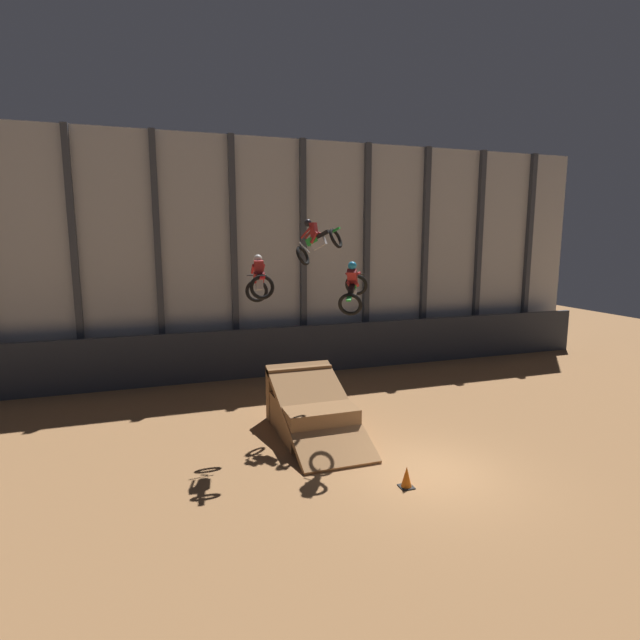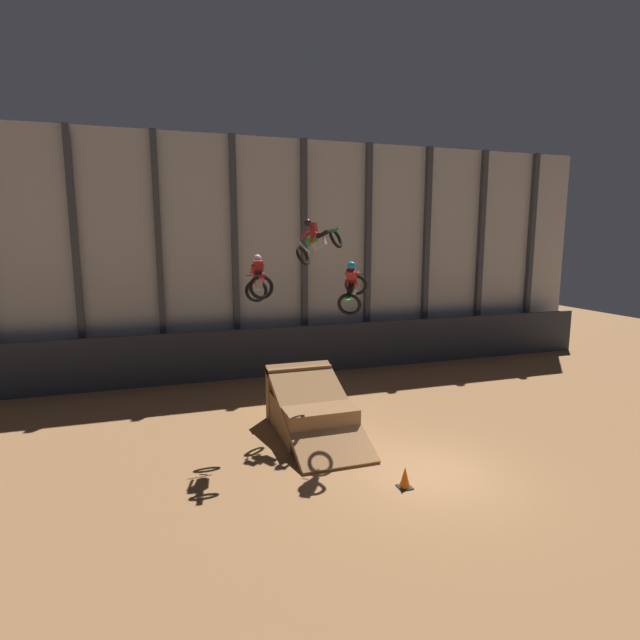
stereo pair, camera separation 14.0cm
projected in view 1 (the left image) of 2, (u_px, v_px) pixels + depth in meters
The scene contains 8 objects.
ground_plane at pixel (432, 473), 13.86m from camera, with size 60.00×60.00×0.00m, color #996B42.
arena_back_wall at pixel (302, 257), 24.51m from camera, with size 32.00×0.40×11.07m.
lower_barrier at pixel (310, 349), 24.03m from camera, with size 31.36×0.20×2.31m.
dirt_ramp at pixel (310, 410), 16.91m from camera, with size 2.35×4.76×2.08m.
rider_bike_left_air at pixel (259, 282), 15.29m from camera, with size 0.87×1.76×1.57m.
rider_bike_center_air at pixel (317, 241), 17.31m from camera, with size 1.72×1.68×1.67m.
rider_bike_right_air at pixel (353, 288), 15.30m from camera, with size 1.48×1.82×1.65m.
traffic_cone_near_ramp at pixel (407, 477), 13.02m from camera, with size 0.36×0.36×0.58m.
Camera 1 is at (-7.13, -11.28, 6.47)m, focal length 28.00 mm.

